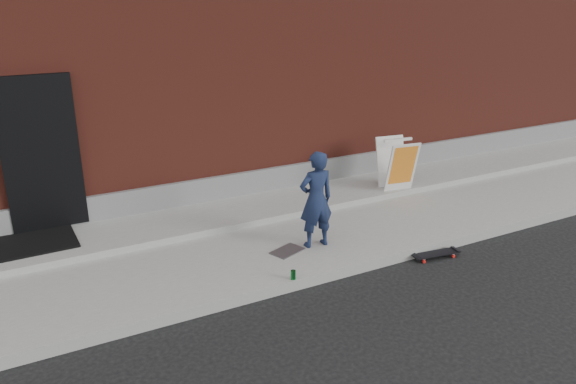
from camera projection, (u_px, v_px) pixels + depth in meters
ground at (300, 290)px, 7.17m from camera, size 80.00×80.00×0.00m
sidewalk at (251, 241)px, 8.39m from camera, size 20.00×3.00×0.15m
apron at (228, 213)px, 9.09m from camera, size 20.00×1.20×0.10m
building at (144, 44)px, 12.12m from camera, size 20.00×8.10×5.00m
child at (316, 200)px, 7.83m from camera, size 0.53×0.36×1.40m
skateboard at (436, 254)px, 8.00m from camera, size 0.72×0.28×0.08m
pizza_sign at (397, 164)px, 9.92m from camera, size 0.64×0.72×0.91m
soda_can at (293, 275)px, 7.11m from camera, size 0.09×0.09×0.12m
doormat at (33, 242)px, 7.89m from camera, size 1.14×0.93×0.03m
utility_plate at (287, 251)px, 7.88m from camera, size 0.53×0.43×0.01m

